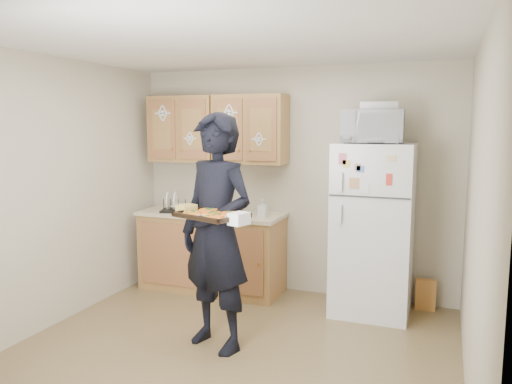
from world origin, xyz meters
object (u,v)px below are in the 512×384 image
at_px(microwave, 373,127).
at_px(refrigerator, 373,229).
at_px(baking_tray, 212,216).
at_px(person, 216,233).
at_px(dish_rack, 178,205).

bearing_deg(microwave, refrigerator, 60.71).
distance_m(refrigerator, baking_tray, 1.89).
xyz_separation_m(refrigerator, microwave, (-0.02, -0.05, 1.01)).
relative_size(person, dish_rack, 5.30).
distance_m(microwave, dish_rack, 2.33).
bearing_deg(microwave, dish_rack, 176.37).
bearing_deg(baking_tray, dish_rack, 146.14).
distance_m(baking_tray, dish_rack, 1.93).
height_order(refrigerator, baking_tray, refrigerator).
bearing_deg(person, refrigerator, 67.75).
distance_m(refrigerator, dish_rack, 2.18).
bearing_deg(dish_rack, baking_tray, -52.57).
bearing_deg(dish_rack, refrigerator, 0.97).
xyz_separation_m(refrigerator, person, (-1.11, -1.28, 0.14)).
relative_size(person, baking_tray, 3.96).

